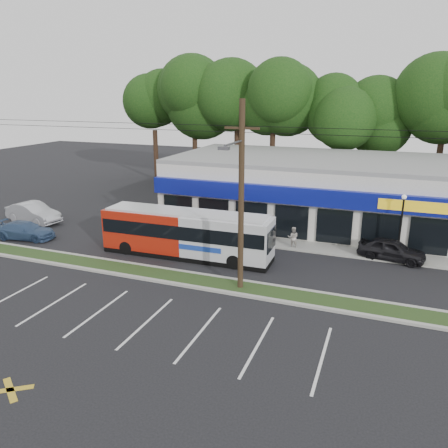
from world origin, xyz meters
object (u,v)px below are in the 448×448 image
metrobus (187,233)px  car_blue (25,230)px  car_silver (33,213)px  pedestrian_b (293,237)px  lamp_post (402,219)px  car_dark (392,250)px  pedestrian_a (258,238)px  utility_pole (238,192)px

metrobus → car_blue: size_ratio=2.58×
car_silver → metrobus: bearing=-90.2°
metrobus → pedestrian_b: 7.37m
lamp_post → car_dark: size_ratio=1.03×
metrobus → pedestrian_a: metrobus is taller
car_silver → pedestrian_a: size_ratio=2.58×
lamp_post → pedestrian_a: (-8.78, -1.92, -1.70)m
utility_pole → lamp_post: size_ratio=11.76×
pedestrian_b → metrobus: bearing=20.8°
car_silver → lamp_post: bearing=-77.1°
utility_pole → lamp_post: bearing=43.9°
car_silver → car_dark: bearing=-77.7°
metrobus → car_silver: (-15.13, 2.50, -0.77)m
car_dark → pedestrian_a: pedestrian_a is taller
lamp_post → car_dark: 2.03m
utility_pole → pedestrian_a: 7.45m
car_silver → pedestrian_b: bearing=-76.8°
pedestrian_a → car_silver: bearing=-19.4°
pedestrian_b → utility_pole: bearing=66.9°
utility_pole → car_dark: utility_pole is taller
car_blue → pedestrian_a: 17.02m
car_dark → pedestrian_a: bearing=111.6°
utility_pole → lamp_post: 11.67m
utility_pole → pedestrian_a: (-0.62, 5.95, -4.44)m
car_dark → car_silver: size_ratio=0.82×
metrobus → utility_pole: bearing=-38.5°
lamp_post → pedestrian_a: 9.15m
car_blue → car_dark: bearing=-87.4°
utility_pole → metrobus: size_ratio=4.43×
utility_pole → pedestrian_b: (1.43, 7.57, -4.66)m
metrobus → pedestrian_b: (6.13, 4.00, -0.84)m
metrobus → pedestrian_b: metrobus is taller
lamp_post → metrobus: lamp_post is taller
car_blue → car_silver: bearing=27.3°
pedestrian_a → pedestrian_b: bearing=-160.6°
car_blue → pedestrian_b: (18.73, 5.00, 0.12)m
lamp_post → car_blue: (-25.46, -5.30, -2.04)m
lamp_post → car_dark: bearing=-141.8°
car_silver → pedestrian_a: bearing=-81.2°
metrobus → car_blue: 12.67m
utility_pole → car_blue: 18.13m
metrobus → pedestrian_a: bearing=28.9°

